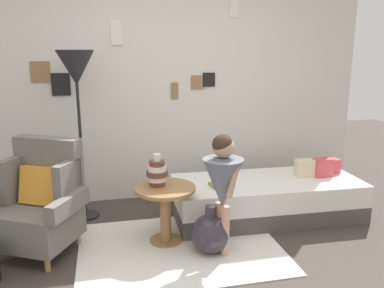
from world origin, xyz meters
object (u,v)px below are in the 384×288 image
object	(u,v)px
floor_lamp	(76,75)
person_child	(223,180)
side_table	(165,203)
book_on_daybed	(221,185)
vase_striped	(157,172)
demijohn_near	(210,233)
daybed	(266,198)
armchair	(40,202)

from	to	relation	value
floor_lamp	person_child	xyz separation A→B (m)	(1.17, -1.05, -0.80)
side_table	book_on_daybed	world-z (taller)	side_table
person_child	vase_striped	bearing A→B (deg)	144.02
demijohn_near	daybed	bearing A→B (deg)	37.86
armchair	person_child	size ratio (longest dim) A/B	0.93
vase_striped	demijohn_near	xyz separation A→B (m)	(0.40, -0.33, -0.47)
side_table	floor_lamp	distance (m)	1.51
floor_lamp	book_on_daybed	distance (m)	1.76
armchair	vase_striped	bearing A→B (deg)	-2.12
floor_lamp	armchair	bearing A→B (deg)	-116.45
daybed	person_child	bearing A→B (deg)	-136.93
side_table	person_child	xyz separation A→B (m)	(0.44, -0.30, 0.29)
armchair	demijohn_near	size ratio (longest dim) A/B	2.29
vase_striped	demijohn_near	distance (m)	0.70
book_on_daybed	person_child	bearing A→B (deg)	-106.12
daybed	demijohn_near	distance (m)	0.97
floor_lamp	demijohn_near	size ratio (longest dim) A/B	4.02
daybed	person_child	xyz separation A→B (m)	(-0.67, -0.63, 0.46)
daybed	book_on_daybed	distance (m)	0.56
vase_striped	daybed	bearing A→B (deg)	12.99
book_on_daybed	vase_striped	bearing A→B (deg)	-163.56
daybed	vase_striped	distance (m)	1.28
side_table	person_child	distance (m)	0.60
daybed	floor_lamp	size ratio (longest dim) A/B	1.13
daybed	armchair	bearing A→B (deg)	-173.87
floor_lamp	person_child	size ratio (longest dim) A/B	1.63
side_table	person_child	size ratio (longest dim) A/B	0.52
armchair	demijohn_near	world-z (taller)	armchair
floor_lamp	demijohn_near	world-z (taller)	floor_lamp
person_child	demijohn_near	world-z (taller)	person_child
floor_lamp	book_on_daybed	size ratio (longest dim) A/B	7.73
person_child	book_on_daybed	bearing A→B (deg)	73.88
person_child	floor_lamp	bearing A→B (deg)	138.16
side_table	floor_lamp	size ratio (longest dim) A/B	0.32
book_on_daybed	demijohn_near	xyz separation A→B (m)	(-0.25, -0.52, -0.24)
armchair	floor_lamp	xyz separation A→B (m)	(0.32, 0.65, 1.02)
person_child	armchair	bearing A→B (deg)	165.13
book_on_daybed	armchair	bearing A→B (deg)	-174.59
armchair	person_child	world-z (taller)	person_child
armchair	floor_lamp	world-z (taller)	floor_lamp
vase_striped	demijohn_near	bearing A→B (deg)	-38.92
vase_striped	demijohn_near	world-z (taller)	vase_striped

